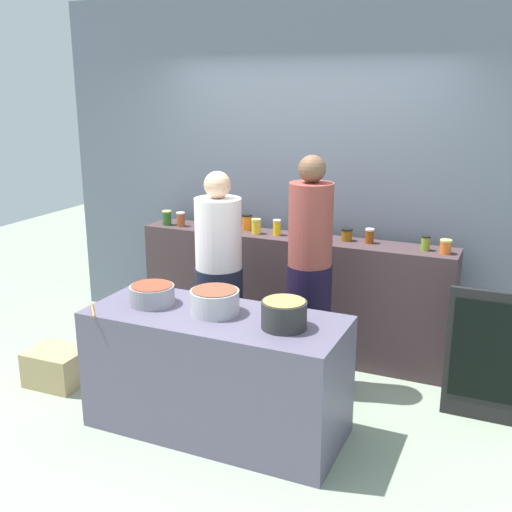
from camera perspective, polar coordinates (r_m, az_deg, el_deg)
The scene contains 27 objects.
ground at distance 4.63m, azimuth -1.82°, elevation -13.70°, with size 12.00×12.00×0.00m, color gray.
storefront_wall at distance 5.43m, azimuth 4.78°, elevation 7.48°, with size 4.80×0.12×3.00m, color slate.
display_shelf at distance 5.34m, azimuth 3.28°, elevation -3.53°, with size 2.70×0.36×1.03m, color #413135.
prep_table at distance 4.20m, azimuth -3.68°, elevation -10.63°, with size 1.70×0.70×0.82m, color #59536A.
preserve_jar_0 at distance 5.64m, azimuth -8.18°, elevation 3.49°, with size 0.08×0.08×0.13m.
preserve_jar_1 at distance 5.58m, azimuth -6.93°, elevation 3.37°, with size 0.08×0.08×0.13m.
preserve_jar_2 at distance 5.55m, azimuth -4.24°, elevation 3.40°, with size 0.08×0.08×0.13m.
preserve_jar_3 at distance 5.42m, azimuth -3.52°, elevation 3.01°, with size 0.08×0.08×0.11m.
preserve_jar_4 at distance 5.34m, azimuth -2.38°, elevation 2.91°, with size 0.08×0.08×0.13m.
preserve_jar_5 at distance 5.40m, azimuth -0.84°, elevation 3.13°, with size 0.09×0.09×0.14m.
preserve_jar_6 at distance 5.26m, azimuth 0.02°, elevation 2.75°, with size 0.08×0.08×0.13m.
preserve_jar_7 at distance 5.22m, azimuth 1.94°, elevation 2.64°, with size 0.07×0.07×0.13m.
preserve_jar_8 at distance 5.14m, azimuth 3.48°, elevation 2.29°, with size 0.08×0.08×0.11m.
preserve_jar_9 at distance 5.15m, azimuth 4.81°, elevation 2.42°, with size 0.09×0.09×0.13m.
preserve_jar_10 at distance 5.04m, azimuth 6.04°, elevation 2.10°, with size 0.07×0.07×0.13m.
preserve_jar_11 at distance 5.08m, azimuth 8.33°, elevation 1.96°, with size 0.09×0.09×0.10m.
preserve_jar_12 at distance 5.04m, azimuth 10.38°, elevation 1.83°, with size 0.07×0.07×0.12m.
preserve_jar_13 at distance 4.92m, azimuth 15.29°, elevation 1.15°, with size 0.07×0.07×0.11m.
preserve_jar_14 at distance 4.87m, azimuth 17.01°, elevation 0.83°, with size 0.09×0.09×0.11m.
cooking_pot_left at distance 4.25m, azimuth -9.51°, elevation -3.52°, with size 0.30×0.30×0.14m.
cooking_pot_center at distance 4.04m, azimuth -3.80°, elevation -4.19°, with size 0.32×0.32×0.16m.
cooking_pot_right at distance 3.80m, azimuth 2.59°, elevation -5.37°, with size 0.28×0.28×0.18m.
wooden_spoon at distance 4.21m, azimuth -14.76°, elevation -4.84°, with size 0.02×0.02×0.25m, color #9E703D.
cook_with_tongs at distance 4.85m, azimuth -3.40°, elevation -2.78°, with size 0.37×0.37×1.64m.
cook_in_cap at distance 4.60m, azimuth 4.90°, elevation -2.81°, with size 0.33×0.33×1.78m.
bread_crate at distance 5.14m, azimuth -17.79°, elevation -9.66°, with size 0.42×0.35×0.28m, color tan.
chalkboard_sign at distance 4.54m, azimuth 20.37°, elevation -8.64°, with size 0.54×0.05×0.94m.
Camera 1 is at (1.77, -3.62, 2.28)m, focal length 43.60 mm.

